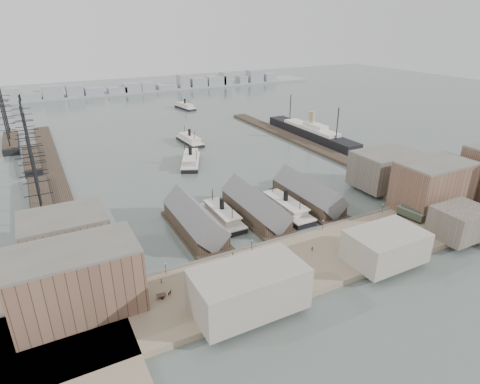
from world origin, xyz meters
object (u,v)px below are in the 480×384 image
ocean_steamer (311,132)px  horse_cart_center (254,264)px  tram (411,214)px  ferry_docked_west (222,215)px  horse_cart_right (375,241)px  horse_cart_left (167,294)px

ocean_steamer → horse_cart_center: size_ratio=17.98×
tram → horse_cart_center: bearing=171.7°
ferry_docked_west → horse_cart_right: 57.89m
ocean_steamer → horse_cart_center: 162.32m
tram → horse_cart_left: 98.89m
horse_cart_left → tram: bearing=-84.4°
ocean_steamer → horse_cart_right: ocean_steamer is taller
tram → horse_cart_right: 26.91m
ferry_docked_west → tram: bearing=-29.7°
horse_cart_left → ferry_docked_west: bearing=-38.0°
horse_cart_left → horse_cart_center: (28.80, 1.36, 0.01)m
tram → horse_cart_right: tram is taller
tram → horse_cart_left: bearing=172.5°
ferry_docked_west → ocean_steamer: 133.08m
tram → horse_cart_right: (-25.88, -7.26, -1.19)m
ocean_steamer → horse_cart_left: size_ratio=18.46×
horse_cart_left → ocean_steamer: bearing=-44.7°
tram → horse_cart_center: tram is taller
ferry_docked_west → horse_cart_center: size_ratio=5.84×
horse_cart_right → tram: bearing=-72.4°
ocean_steamer → horse_cart_right: (-67.04, -125.46, -0.88)m
ocean_steamer → horse_cart_right: 142.25m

